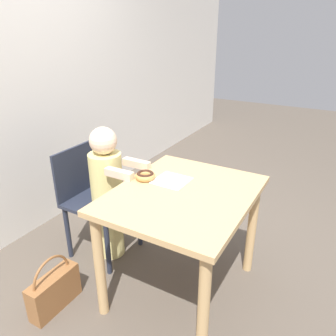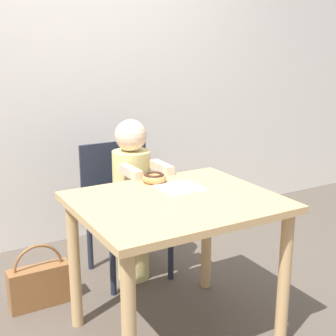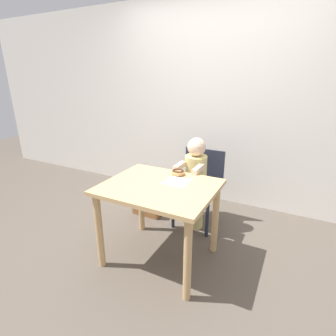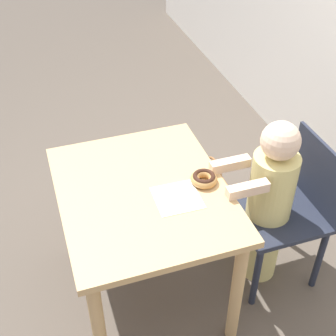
{
  "view_description": "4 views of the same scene",
  "coord_description": "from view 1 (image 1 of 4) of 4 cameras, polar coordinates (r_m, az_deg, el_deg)",
  "views": [
    {
      "loc": [
        -1.52,
        -0.76,
        1.62
      ],
      "look_at": [
        0.02,
        0.12,
        0.85
      ],
      "focal_mm": 35.0,
      "sensor_mm": 36.0,
      "label": 1
    },
    {
      "loc": [
        -1.07,
        -1.8,
        1.45
      ],
      "look_at": [
        0.02,
        0.12,
        0.85
      ],
      "focal_mm": 50.0,
      "sensor_mm": 36.0,
      "label": 2
    },
    {
      "loc": [
        0.99,
        -1.76,
        1.6
      ],
      "look_at": [
        0.02,
        0.12,
        0.85
      ],
      "focal_mm": 28.0,
      "sensor_mm": 36.0,
      "label": 3
    },
    {
      "loc": [
        1.58,
        -0.4,
        2.16
      ],
      "look_at": [
        0.02,
        0.12,
        0.85
      ],
      "focal_mm": 50.0,
      "sensor_mm": 36.0,
      "label": 4
    }
  ],
  "objects": [
    {
      "name": "child_figure",
      "position": [
        2.39,
        -10.42,
        -4.27
      ],
      "size": [
        0.24,
        0.41,
        1.01
      ],
      "color": "#E0D17F",
      "rests_on": "ground_plane"
    },
    {
      "name": "dining_table",
      "position": [
        1.98,
        2.62,
        -7.3
      ],
      "size": [
        0.93,
        0.77,
        0.73
      ],
      "color": "tan",
      "rests_on": "ground_plane"
    },
    {
      "name": "wall_back",
      "position": [
        2.72,
        -26.46,
        13.27
      ],
      "size": [
        8.0,
        0.05,
        2.5
      ],
      "color": "silver",
      "rests_on": "ground_plane"
    },
    {
      "name": "ground_plane",
      "position": [
        2.35,
        2.33,
        -20.15
      ],
      "size": [
        12.0,
        12.0,
        0.0
      ],
      "primitive_type": "plane",
      "color": "brown"
    },
    {
      "name": "chair",
      "position": [
        2.5,
        -12.48,
        -4.99
      ],
      "size": [
        0.46,
        0.44,
        0.83
      ],
      "color": "#232838",
      "rests_on": "ground_plane"
    },
    {
      "name": "donut",
      "position": [
        2.07,
        -3.98,
        -1.32
      ],
      "size": [
        0.13,
        0.13,
        0.05
      ],
      "color": "tan",
      "rests_on": "dining_table"
    },
    {
      "name": "napkin",
      "position": [
        2.06,
        0.63,
        -2.17
      ],
      "size": [
        0.21,
        0.21,
        0.0
      ],
      "color": "white",
      "rests_on": "dining_table"
    },
    {
      "name": "handbag",
      "position": [
        2.26,
        -19.23,
        -19.41
      ],
      "size": [
        0.34,
        0.11,
        0.37
      ],
      "color": "brown",
      "rests_on": "ground_plane"
    }
  ]
}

